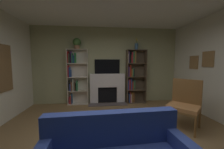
# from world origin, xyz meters

# --- Properties ---
(ground_plane) EXTENTS (6.49, 6.49, 0.00)m
(ground_plane) POSITION_xyz_m (0.00, 0.00, 0.00)
(ground_plane) COLOR olive
(wall_back_accent) EXTENTS (5.41, 0.06, 2.77)m
(wall_back_accent) POSITION_xyz_m (0.00, 2.73, 1.38)
(wall_back_accent) COLOR tan
(wall_back_accent) RESTS_ON ground_plane
(fireplace) EXTENTS (1.36, 0.49, 1.09)m
(fireplace) POSITION_xyz_m (0.00, 2.60, 0.56)
(fireplace) COLOR white
(fireplace) RESTS_ON ground_plane
(tv) EXTENTS (0.92, 0.06, 0.52)m
(tv) POSITION_xyz_m (0.00, 2.67, 1.35)
(tv) COLOR black
(tv) RESTS_ON fireplace
(bookshelf_left) EXTENTS (0.71, 0.26, 1.96)m
(bookshelf_left) POSITION_xyz_m (-1.14, 2.61, 0.99)
(bookshelf_left) COLOR beige
(bookshelf_left) RESTS_ON ground_plane
(bookshelf_right) EXTENTS (0.71, 0.32, 1.96)m
(bookshelf_right) POSITION_xyz_m (0.96, 2.58, 0.96)
(bookshelf_right) COLOR brown
(bookshelf_right) RESTS_ON ground_plane
(potted_plant) EXTENTS (0.28, 0.28, 0.38)m
(potted_plant) POSITION_xyz_m (-1.06, 2.55, 2.17)
(potted_plant) COLOR #AB7554
(potted_plant) RESTS_ON bookshelf_left
(vase_with_flowers) EXTENTS (0.12, 0.12, 0.43)m
(vase_with_flowers) POSITION_xyz_m (1.06, 2.55, 2.09)
(vase_with_flowers) COLOR #426A96
(vase_with_flowers) RESTS_ON bookshelf_right
(armchair) EXTENTS (0.83, 0.84, 1.10)m
(armchair) POSITION_xyz_m (1.62, 0.57, 0.57)
(armchair) COLOR brown
(armchair) RESTS_ON ground_plane
(coffee_table) EXTENTS (0.97, 0.50, 0.42)m
(coffee_table) POSITION_xyz_m (-0.16, -0.07, 0.37)
(coffee_table) COLOR olive
(coffee_table) RESTS_ON ground_plane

